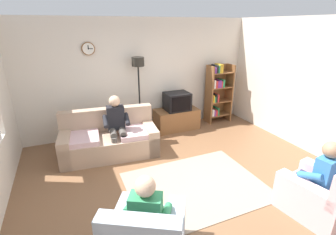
{
  "coord_description": "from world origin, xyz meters",
  "views": [
    {
      "loc": [
        -1.75,
        -3.06,
        2.53
      ],
      "look_at": [
        -0.08,
        0.83,
        0.92
      ],
      "focal_mm": 26.23,
      "sensor_mm": 36.0,
      "label": 1
    }
  ],
  "objects_px": {
    "person_in_right_armchair": "(318,173)",
    "tv_stand": "(176,119)",
    "person_on_couch": "(117,123)",
    "bookshelf": "(217,92)",
    "person_in_left_armchair": "(148,212)",
    "floor_lamp": "(139,75)",
    "armchair_near_bookshelf": "(320,196)",
    "tv": "(177,101)",
    "couch": "(109,140)"
  },
  "relations": [
    {
      "from": "person_in_right_armchair",
      "to": "tv_stand",
      "type": "bearing_deg",
      "value": 98.91
    },
    {
      "from": "person_on_couch",
      "to": "tv_stand",
      "type": "bearing_deg",
      "value": 24.67
    },
    {
      "from": "tv_stand",
      "to": "person_on_couch",
      "type": "xyz_separation_m",
      "value": [
        -1.68,
        -0.77,
        0.44
      ]
    },
    {
      "from": "tv_stand",
      "to": "bookshelf",
      "type": "xyz_separation_m",
      "value": [
        1.24,
        0.07,
        0.57
      ]
    },
    {
      "from": "tv_stand",
      "to": "person_in_right_armchair",
      "type": "xyz_separation_m",
      "value": [
        0.54,
        -3.47,
        0.34
      ]
    },
    {
      "from": "person_in_left_armchair",
      "to": "person_in_right_armchair",
      "type": "relative_size",
      "value": 1.0
    },
    {
      "from": "floor_lamp",
      "to": "tv_stand",
      "type": "bearing_deg",
      "value": -6.08
    },
    {
      "from": "person_in_right_armchair",
      "to": "armchair_near_bookshelf",
      "type": "bearing_deg",
      "value": -81.09
    },
    {
      "from": "floor_lamp",
      "to": "armchair_near_bookshelf",
      "type": "xyz_separation_m",
      "value": [
        1.49,
        -3.66,
        -1.16
      ]
    },
    {
      "from": "armchair_near_bookshelf",
      "to": "person_in_left_armchair",
      "type": "distance_m",
      "value": 2.47
    },
    {
      "from": "tv_stand",
      "to": "person_in_left_armchair",
      "type": "bearing_deg",
      "value": -119.86
    },
    {
      "from": "armchair_near_bookshelf",
      "to": "tv",
      "type": "bearing_deg",
      "value": 98.97
    },
    {
      "from": "couch",
      "to": "person_in_left_armchair",
      "type": "bearing_deg",
      "value": -90.92
    },
    {
      "from": "armchair_near_bookshelf",
      "to": "tv_stand",
      "type": "bearing_deg",
      "value": 98.91
    },
    {
      "from": "couch",
      "to": "tv",
      "type": "height_order",
      "value": "tv"
    },
    {
      "from": "bookshelf",
      "to": "armchair_near_bookshelf",
      "type": "xyz_separation_m",
      "value": [
        -0.68,
        -3.63,
        -0.54
      ]
    },
    {
      "from": "bookshelf",
      "to": "couch",
      "type": "bearing_deg",
      "value": -166.62
    },
    {
      "from": "bookshelf",
      "to": "armchair_near_bookshelf",
      "type": "relative_size",
      "value": 1.6
    },
    {
      "from": "person_in_left_armchair",
      "to": "person_in_right_armchair",
      "type": "distance_m",
      "value": 2.42
    },
    {
      "from": "bookshelf",
      "to": "person_on_couch",
      "type": "bearing_deg",
      "value": -163.94
    },
    {
      "from": "tv",
      "to": "floor_lamp",
      "type": "xyz_separation_m",
      "value": [
        -0.93,
        0.12,
        0.71
      ]
    },
    {
      "from": "armchair_near_bookshelf",
      "to": "person_in_left_armchair",
      "type": "height_order",
      "value": "person_in_left_armchair"
    },
    {
      "from": "floor_lamp",
      "to": "armchair_near_bookshelf",
      "type": "bearing_deg",
      "value": -67.88
    },
    {
      "from": "bookshelf",
      "to": "floor_lamp",
      "type": "bearing_deg",
      "value": 179.2
    },
    {
      "from": "couch",
      "to": "tv",
      "type": "distance_m",
      "value": 1.98
    },
    {
      "from": "armchair_near_bookshelf",
      "to": "person_on_couch",
      "type": "bearing_deg",
      "value": 128.68
    },
    {
      "from": "person_on_couch",
      "to": "person_in_left_armchair",
      "type": "bearing_deg",
      "value": -94.46
    },
    {
      "from": "couch",
      "to": "armchair_near_bookshelf",
      "type": "height_order",
      "value": "same"
    },
    {
      "from": "person_on_couch",
      "to": "person_in_left_armchair",
      "type": "relative_size",
      "value": 1.11
    },
    {
      "from": "bookshelf",
      "to": "person_in_left_armchair",
      "type": "distance_m",
      "value": 4.55
    },
    {
      "from": "floor_lamp",
      "to": "armchair_near_bookshelf",
      "type": "height_order",
      "value": "floor_lamp"
    },
    {
      "from": "floor_lamp",
      "to": "person_in_right_armchair",
      "type": "distance_m",
      "value": 3.95
    },
    {
      "from": "floor_lamp",
      "to": "person_in_left_armchair",
      "type": "xyz_separation_m",
      "value": [
        -0.94,
        -3.35,
        -0.85
      ]
    },
    {
      "from": "tv_stand",
      "to": "tv",
      "type": "height_order",
      "value": "tv"
    },
    {
      "from": "person_on_couch",
      "to": "couch",
      "type": "bearing_deg",
      "value": 144.28
    },
    {
      "from": "person_on_couch",
      "to": "person_in_right_armchair",
      "type": "bearing_deg",
      "value": -50.59
    },
    {
      "from": "armchair_near_bookshelf",
      "to": "person_on_couch",
      "type": "relative_size",
      "value": 0.8
    },
    {
      "from": "floor_lamp",
      "to": "armchair_near_bookshelf",
      "type": "distance_m",
      "value": 4.11
    },
    {
      "from": "couch",
      "to": "tv_stand",
      "type": "relative_size",
      "value": 1.8
    },
    {
      "from": "tv_stand",
      "to": "armchair_near_bookshelf",
      "type": "relative_size",
      "value": 1.11
    },
    {
      "from": "tv",
      "to": "person_in_right_armchair",
      "type": "height_order",
      "value": "person_in_right_armchair"
    },
    {
      "from": "couch",
      "to": "person_on_couch",
      "type": "bearing_deg",
      "value": -35.72
    },
    {
      "from": "armchair_near_bookshelf",
      "to": "person_on_couch",
      "type": "xyz_separation_m",
      "value": [
        -2.23,
        2.79,
        0.41
      ]
    },
    {
      "from": "bookshelf",
      "to": "person_in_right_armchair",
      "type": "relative_size",
      "value": 1.42
    },
    {
      "from": "tv",
      "to": "bookshelf",
      "type": "xyz_separation_m",
      "value": [
        1.24,
        0.09,
        0.09
      ]
    },
    {
      "from": "tv_stand",
      "to": "person_on_couch",
      "type": "height_order",
      "value": "person_on_couch"
    },
    {
      "from": "armchair_near_bookshelf",
      "to": "bookshelf",
      "type": "bearing_deg",
      "value": 79.42
    },
    {
      "from": "tv",
      "to": "person_in_right_armchair",
      "type": "relative_size",
      "value": 0.54
    },
    {
      "from": "bookshelf",
      "to": "floor_lamp",
      "type": "height_order",
      "value": "floor_lamp"
    },
    {
      "from": "person_on_couch",
      "to": "person_in_right_armchair",
      "type": "height_order",
      "value": "person_on_couch"
    }
  ]
}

